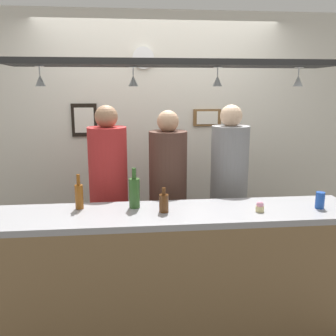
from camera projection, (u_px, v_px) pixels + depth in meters
name	position (u px, v px, depth m)	size (l,w,h in m)	color
ground_plane	(169.00, 303.00, 3.23)	(8.00, 8.00, 0.00)	#4C4742
back_wall	(158.00, 137.00, 4.03)	(4.40, 0.06, 2.60)	silver
bar_counter	(177.00, 259.00, 2.61)	(2.70, 0.55, 0.95)	#99999E
overhead_glass_rack	(174.00, 63.00, 2.52)	(2.20, 0.36, 0.04)	black
hanging_wineglass_far_left	(40.00, 80.00, 2.47)	(0.07, 0.07, 0.13)	silver
hanging_wineglass_left	(133.00, 80.00, 2.58)	(0.07, 0.07, 0.13)	silver
hanging_wineglass_center_left	(217.00, 80.00, 2.60)	(0.07, 0.07, 0.13)	silver
hanging_wineglass_center	(298.00, 80.00, 2.61)	(0.07, 0.07, 0.13)	silver
person_left_red_shirt	(108.00, 181.00, 3.30)	(0.34, 0.34, 1.68)	#2D334C
person_middle_brown_shirt	(168.00, 183.00, 3.36)	(0.34, 0.34, 1.63)	#2D334C
person_right_grey_shirt	(229.00, 178.00, 3.42)	(0.34, 0.34, 1.68)	#2D334C
bottle_champagne_green	(134.00, 192.00, 2.75)	(0.08, 0.08, 0.30)	#2D5623
bottle_beer_amber_tall	(79.00, 196.00, 2.73)	(0.06, 0.06, 0.26)	brown
bottle_beer_brown_stubby	(164.00, 203.00, 2.66)	(0.07, 0.07, 0.18)	#512D14
drink_can	(320.00, 200.00, 2.75)	(0.07, 0.07, 0.12)	#1E4CB2
cupcake	(260.00, 207.00, 2.68)	(0.06, 0.06, 0.08)	beige
picture_frame_caricature	(84.00, 120.00, 3.86)	(0.26, 0.02, 0.34)	black
picture_frame_lower_pair	(207.00, 118.00, 3.99)	(0.30, 0.02, 0.18)	brown
wall_clock	(143.00, 58.00, 3.79)	(0.22, 0.22, 0.03)	white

